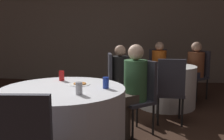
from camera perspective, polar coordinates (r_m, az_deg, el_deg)
The scene contains 16 objects.
wall_back at distance 6.86m, azimuth 0.67°, elevation 9.13°, with size 16.00×0.06×2.80m.
table_near at distance 2.85m, azimuth -10.94°, elevation -11.36°, with size 1.35×1.35×0.74m.
table_far at distance 4.65m, azimuth 12.25°, elevation -3.58°, with size 1.05×1.05×0.74m.
chair_near_northeast at distance 3.34m, azimuth 6.69°, elevation -4.75°, with size 0.56×0.56×0.97m.
chair_far_west at distance 4.44m, azimuth 0.57°, elevation -1.37°, with size 0.47×0.47×0.97m.
chair_far_north at distance 5.53m, azimuth 10.49°, elevation 0.48°, with size 0.43×0.44×0.97m.
chair_far_south at distance 3.69m, azimuth 13.23°, elevation -3.65°, with size 0.42×0.42×0.97m.
chair_far_northeast at distance 5.35m, azimuth 19.13°, elevation -0.13°, with size 0.56×0.56×0.97m.
person_orange_shirt at distance 5.36m, azimuth 10.78°, elevation 0.17°, with size 0.32×0.49×1.14m.
person_black_shirt at distance 4.46m, azimuth 2.84°, elevation -1.46°, with size 0.49×0.35×1.12m.
person_green_jacket at distance 3.23m, azimuth 4.31°, elevation -4.83°, with size 0.45×0.43×1.19m.
person_floral_shirt at distance 5.21m, azimuth 18.05°, elevation -0.17°, with size 0.47×0.46×1.15m.
pizza_plate_near at distance 2.89m, azimuth -7.37°, elevation -3.18°, with size 0.24×0.24×0.02m.
soda_can_silver at distance 2.42m, azimuth -7.54°, elevation -4.17°, with size 0.07×0.07×0.12m.
soda_can_blue at distance 2.66m, azimuth -1.43°, elevation -2.94°, with size 0.07×0.07×0.12m.
soda_can_red at distance 3.16m, azimuth -11.44°, elevation -1.29°, with size 0.07×0.07×0.12m.
Camera 1 is at (0.64, -2.59, 1.34)m, focal length 40.00 mm.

